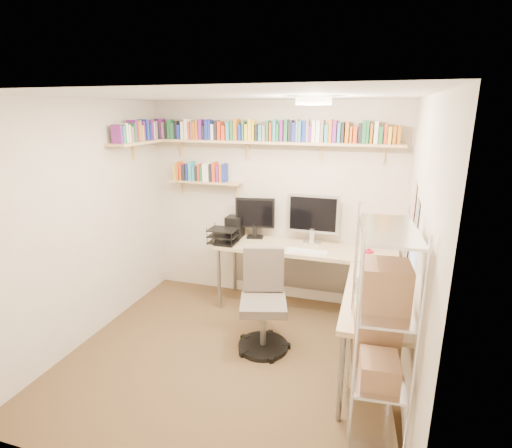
{
  "coord_description": "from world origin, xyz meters",
  "views": [
    {
      "loc": [
        1.27,
        -3.24,
        2.39
      ],
      "look_at": [
        0.09,
        0.55,
        1.25
      ],
      "focal_mm": 28.0,
      "sensor_mm": 36.0,
      "label": 1
    }
  ],
  "objects": [
    {
      "name": "office_chair",
      "position": [
        0.24,
        0.31,
        0.44
      ],
      "size": [
        0.57,
        0.58,
        1.04
      ],
      "rotation": [
        0.0,
        0.0,
        0.28
      ],
      "color": "black",
      "rests_on": "ground"
    },
    {
      "name": "corner_desk",
      "position": [
        0.6,
        0.94,
        0.82
      ],
      "size": [
        2.37,
        2.14,
        1.43
      ],
      "color": "#D3AF89",
      "rests_on": "ground"
    },
    {
      "name": "wire_rack",
      "position": [
        1.36,
        -0.66,
        0.97
      ],
      "size": [
        0.43,
        0.78,
        1.74
      ],
      "rotation": [
        0.0,
        0.0,
        0.09
      ],
      "color": "silver",
      "rests_on": "ground"
    },
    {
      "name": "room_shell",
      "position": [
        0.0,
        0.0,
        1.55
      ],
      "size": [
        3.24,
        3.04,
        2.52
      ],
      "color": "beige",
      "rests_on": "ground"
    },
    {
      "name": "wall_shelves",
      "position": [
        -0.42,
        1.3,
        2.03
      ],
      "size": [
        3.12,
        1.09,
        0.8
      ],
      "color": "#D6B978",
      "rests_on": "ground"
    },
    {
      "name": "ground",
      "position": [
        0.0,
        0.0,
        0.0
      ],
      "size": [
        3.2,
        3.2,
        0.0
      ],
      "primitive_type": "plane",
      "color": "#4D3621",
      "rests_on": "ground"
    }
  ]
}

